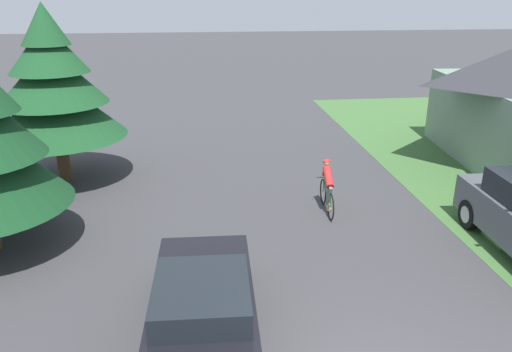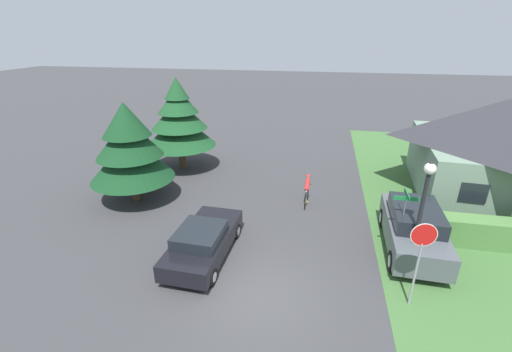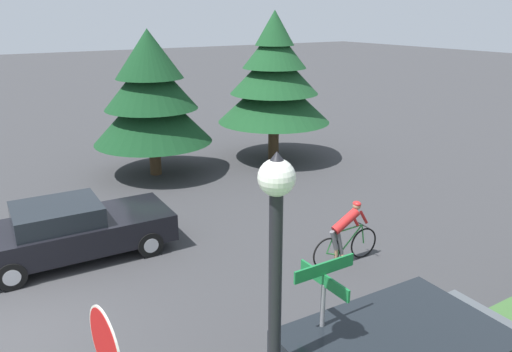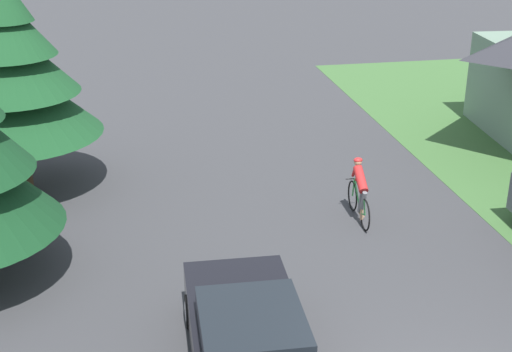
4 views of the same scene
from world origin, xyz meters
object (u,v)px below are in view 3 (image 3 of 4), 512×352
at_px(street_lamp, 275,282).
at_px(street_name_sign, 322,323).
at_px(cyclist, 346,234).
at_px(conifer_tall_far, 274,80).
at_px(conifer_tall_near, 151,95).
at_px(sedan_left_lane, 72,230).

bearing_deg(street_lamp, street_name_sign, 107.64).
bearing_deg(cyclist, street_lamp, -137.03).
distance_m(street_lamp, conifer_tall_far, 14.66).
distance_m(street_lamp, conifer_tall_near, 13.27).
relative_size(sedan_left_lane, conifer_tall_near, 0.89).
xyz_separation_m(street_name_sign, conifer_tall_near, (-12.51, 2.55, 0.97)).
relative_size(street_name_sign, conifer_tall_far, 0.48).
height_order(cyclist, street_name_sign, street_name_sign).
bearing_deg(street_name_sign, conifer_tall_near, 168.47).
xyz_separation_m(cyclist, conifer_tall_far, (-8.13, 3.45, 2.42)).
bearing_deg(street_lamp, conifer_tall_near, 164.81).
height_order(sedan_left_lane, conifer_tall_near, conifer_tall_near).
bearing_deg(street_name_sign, sedan_left_lane, -168.54).
bearing_deg(conifer_tall_far, conifer_tall_near, -97.88).
distance_m(street_lamp, street_name_sign, 1.41).
distance_m(cyclist, street_lamp, 6.60).
bearing_deg(street_name_sign, conifer_tall_far, 148.48).
xyz_separation_m(street_lamp, street_name_sign, (-0.29, 0.92, -1.02)).
relative_size(sedan_left_lane, cyclist, 2.43).
bearing_deg(sedan_left_lane, cyclist, -32.47).
height_order(sedan_left_lane, conifer_tall_far, conifer_tall_far).
xyz_separation_m(sedan_left_lane, street_lamp, (7.68, 0.57, 2.23)).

